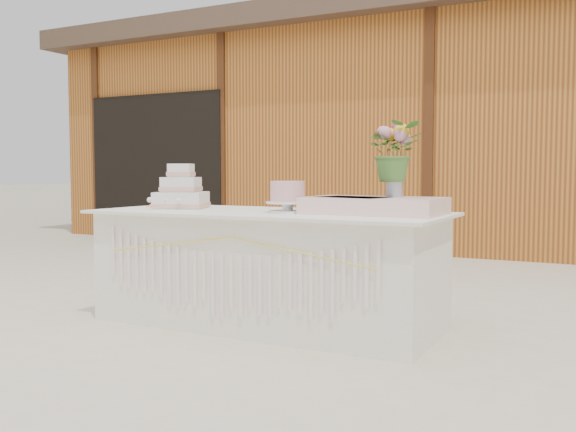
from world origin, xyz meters
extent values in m
plane|color=beige|center=(0.00, 0.00, 0.00)|extent=(80.00, 80.00, 0.00)
cube|color=#AE6724|center=(0.00, 6.00, 1.50)|extent=(12.00, 4.00, 3.00)
cube|color=#433125|center=(0.00, 6.00, 3.15)|extent=(12.60, 4.60, 0.30)
cube|color=black|center=(-4.20, 3.98, 1.10)|extent=(2.40, 0.08, 2.20)
cube|color=white|center=(0.00, 0.00, 0.38)|extent=(2.28, 0.88, 0.75)
cube|color=white|center=(0.00, 0.00, 0.76)|extent=(2.40, 1.00, 0.02)
cube|color=silver|center=(-0.74, 0.03, 0.83)|extent=(0.45, 0.45, 0.12)
cube|color=#DCA18B|center=(-0.74, 0.03, 0.79)|extent=(0.46, 0.46, 0.03)
cube|color=silver|center=(-0.74, 0.03, 0.94)|extent=(0.32, 0.32, 0.11)
cube|color=#DCA18B|center=(-0.74, 0.03, 0.91)|extent=(0.34, 0.34, 0.03)
cube|color=silver|center=(-0.74, 0.03, 1.04)|extent=(0.21, 0.21, 0.10)
cube|color=#DCA18B|center=(-0.74, 0.03, 1.02)|extent=(0.23, 0.23, 0.03)
cylinder|color=white|center=(0.19, -0.07, 0.78)|extent=(0.24, 0.24, 0.02)
cylinder|color=white|center=(0.19, -0.07, 0.81)|extent=(0.07, 0.07, 0.05)
cylinder|color=white|center=(0.19, -0.07, 0.84)|extent=(0.29, 0.29, 0.01)
cylinder|color=#D59C9A|center=(0.19, -0.07, 0.91)|extent=(0.22, 0.22, 0.13)
cube|color=#F5C6C5|center=(0.73, 0.06, 0.82)|extent=(0.86, 0.51, 0.11)
cylinder|color=#B6B6BB|center=(0.85, 0.12, 0.95)|extent=(0.11, 0.11, 0.15)
imported|color=#426F2C|center=(0.85, 0.12, 1.21)|extent=(0.42, 0.40, 0.37)
camera|label=1|loc=(2.11, -3.74, 1.04)|focal=40.00mm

